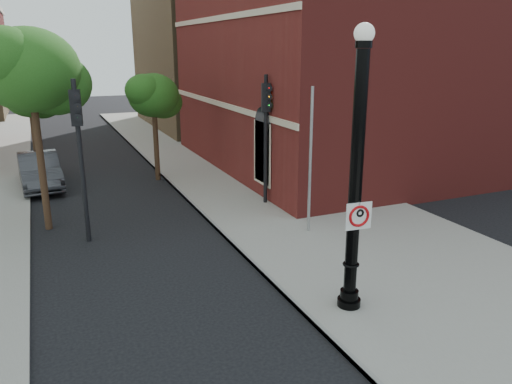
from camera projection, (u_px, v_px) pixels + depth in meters
name	position (u px, v px, depth m)	size (l,w,h in m)	color
ground	(225.00, 335.00, 11.14)	(120.00, 120.00, 0.00)	black
sidewalk_right	(275.00, 190.00, 22.22)	(8.00, 60.00, 0.12)	gray
curb_edge	(189.00, 200.00, 20.71)	(0.10, 60.00, 0.14)	gray
brick_wall_building	(406.00, 46.00, 27.83)	(22.30, 16.30, 12.50)	maroon
bg_building_tan_b	(280.00, 37.00, 41.72)	(22.00, 14.00, 14.00)	olive
lamppost	(355.00, 189.00, 11.36)	(0.57, 0.57, 6.69)	black
no_parking_sign	(359.00, 216.00, 11.38)	(0.65, 0.11, 0.65)	white
parked_car	(40.00, 171.00, 22.71)	(1.66, 4.77, 1.57)	#323338
traffic_signal_left	(79.00, 135.00, 15.57)	(0.37, 0.45, 5.27)	black
traffic_signal_right	(266.00, 119.00, 19.35)	(0.39, 0.45, 5.20)	black
utility_pole	(310.00, 163.00, 16.50)	(0.10, 0.10, 5.00)	#999999
street_tree_a	(31.00, 72.00, 16.23)	(3.80, 3.44, 6.85)	black
street_tree_b	(30.00, 97.00, 23.56)	(2.76, 2.49, 4.96)	black
street_tree_c	(154.00, 97.00, 23.17)	(2.80, 2.53, 5.05)	black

